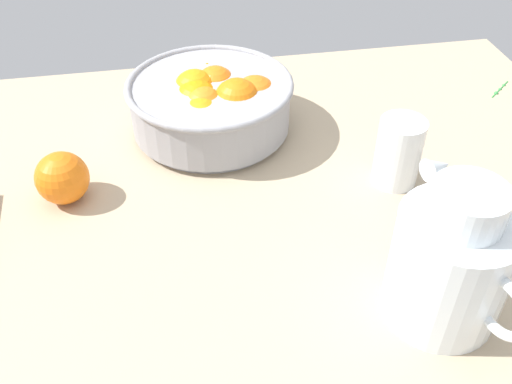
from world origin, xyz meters
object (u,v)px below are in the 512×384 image
Objects in this scene: juice_pitcher at (449,270)px; juice_glass at (398,156)px; fruit_bowl at (213,103)px; loose_orange_1 at (62,178)px.

juice_pitcher is 1.83× the size of juice_glass.
juice_pitcher is (22.18, -43.62, 1.56)cm from fruit_bowl.
fruit_bowl is at bearing 30.48° from loose_orange_1.
juice_pitcher reaches higher than juice_glass.
juice_glass is at bearing -5.17° from loose_orange_1.
juice_pitcher reaches higher than fruit_bowl.
juice_pitcher is at bearing -63.05° from fruit_bowl.
loose_orange_1 is at bearing 174.83° from juice_glass.
juice_pitcher is 25.35cm from juice_glass.
juice_glass is (3.76, 24.95, -2.46)cm from juice_pitcher.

